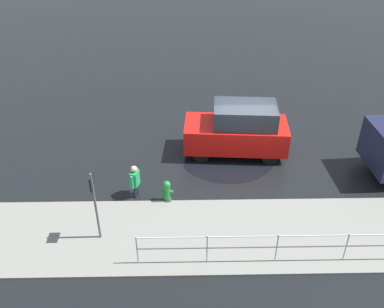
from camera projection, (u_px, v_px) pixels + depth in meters
ground_plane at (245, 157)px, 16.58m from camera, size 60.00×60.00×0.00m
kerb_strip at (261, 233)px, 13.08m from camera, size 24.00×3.20×0.04m
moving_hatchback at (238, 130)px, 16.32m from camera, size 4.01×1.98×2.06m
fire_hydrant at (167, 191)px, 14.19m from camera, size 0.42×0.31×0.80m
pedestrian at (135, 179)px, 14.26m from camera, size 0.33×0.55×1.22m
metal_railing at (277, 243)px, 11.76m from camera, size 7.79×0.04×1.05m
sign_post at (94, 197)px, 12.08m from camera, size 0.07×0.44×2.40m
puddle_patch at (227, 155)px, 16.71m from camera, size 3.73×3.73×0.01m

